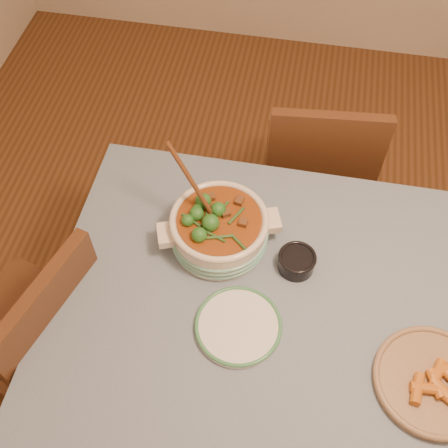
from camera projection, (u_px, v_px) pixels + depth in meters
name	position (u px, v px, depth m)	size (l,w,h in m)	color
floor	(308.00, 408.00, 2.18)	(4.50, 4.50, 0.00)	#4F2F16
dining_table	(336.00, 338.00, 1.63)	(1.68, 1.08, 0.76)	brown
stew_casserole	(219.00, 227.00, 1.66)	(0.37, 0.36, 0.35)	beige
white_plate	(238.00, 326.00, 1.54)	(0.31, 0.31, 0.02)	silver
condiment_bowl	(297.00, 261.00, 1.64)	(0.12, 0.12, 0.06)	black
fried_plate	(432.00, 381.00, 1.45)	(0.31, 0.31, 0.05)	#9F8158
chair_far	(318.00, 167.00, 2.23)	(0.45, 0.45, 0.88)	#56301A
chair_left	(42.00, 333.00, 1.81)	(0.52, 0.52, 0.90)	#56301A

